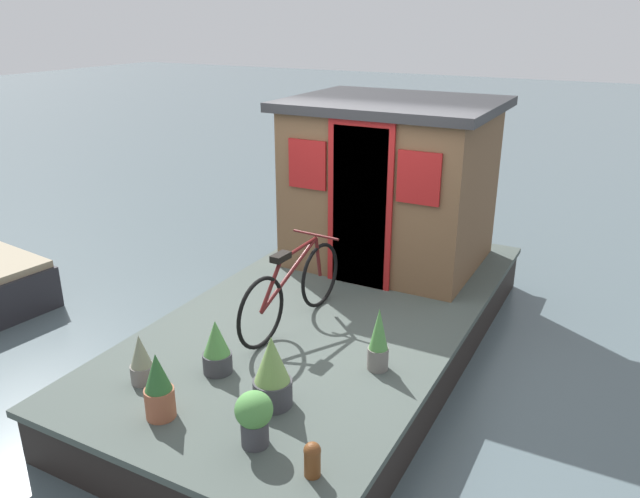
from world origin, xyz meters
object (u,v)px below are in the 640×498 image
object	(u,v)px
potted_plant_lavender	(217,348)
mooring_bollard	(312,458)
houseboat_cabin	(391,182)
potted_plant_succulent	(158,387)
potted_plant_ivy	(254,416)
potted_plant_fern	(141,360)
bicycle	(292,289)
potted_plant_rosemary	(378,341)
potted_plant_geranium	(272,373)

from	to	relation	value
potted_plant_lavender	mooring_bollard	distance (m)	1.45
houseboat_cabin	mooring_bollard	xyz separation A→B (m)	(-3.67, -0.99, -0.81)
potted_plant_lavender	potted_plant_succulent	xyz separation A→B (m)	(-0.68, -0.00, 0.03)
potted_plant_ivy	potted_plant_fern	size ratio (longest dim) A/B	0.97
bicycle	potted_plant_succulent	size ratio (longest dim) A/B	3.12
potted_plant_rosemary	potted_plant_lavender	bearing A→B (deg)	119.94
mooring_bollard	potted_plant_succulent	bearing A→B (deg)	88.98
potted_plant_succulent	potted_plant_geranium	world-z (taller)	potted_plant_geranium
mooring_bollard	potted_plant_fern	bearing A→B (deg)	79.89
potted_plant_geranium	potted_plant_fern	xyz separation A→B (m)	(-0.23, 1.07, -0.07)
bicycle	potted_plant_lavender	distance (m)	1.02
potted_plant_ivy	potted_plant_fern	xyz separation A→B (m)	(0.22, 1.21, -0.03)
potted_plant_succulent	potted_plant_fern	world-z (taller)	potted_plant_succulent
houseboat_cabin	potted_plant_rosemary	xyz separation A→B (m)	(-2.31, -0.86, -0.68)
bicycle	potted_plant_rosemary	bearing A→B (deg)	-108.83
bicycle	mooring_bollard	xyz separation A→B (m)	(-1.70, -1.14, -0.23)
potted_plant_lavender	mooring_bollard	bearing A→B (deg)	-119.11
potted_plant_succulent	potted_plant_ivy	xyz separation A→B (m)	(0.06, -0.78, -0.02)
potted_plant_rosemary	potted_plant_succulent	bearing A→B (deg)	139.70
potted_plant_succulent	potted_plant_fern	size ratio (longest dim) A/B	1.24
potted_plant_lavender	potted_plant_rosemary	world-z (taller)	potted_plant_rosemary
mooring_bollard	bicycle	bearing A→B (deg)	33.82
potted_plant_rosemary	houseboat_cabin	bearing A→B (deg)	20.33
potted_plant_succulent	potted_plant_geranium	size ratio (longest dim) A/B	0.91
potted_plant_rosemary	potted_plant_fern	bearing A→B (deg)	123.97
bicycle	potted_plant_geranium	world-z (taller)	bicycle
potted_plant_lavender	potted_plant_ivy	bearing A→B (deg)	-128.65
potted_plant_ivy	potted_plant_geranium	distance (m)	0.47
potted_plant_ivy	mooring_bollard	bearing A→B (deg)	-99.64
houseboat_cabin	potted_plant_lavender	xyz separation A→B (m)	(-2.96, 0.28, -0.72)
potted_plant_ivy	mooring_bollard	size ratio (longest dim) A/B	1.65
houseboat_cabin	potted_plant_fern	xyz separation A→B (m)	(-3.37, 0.71, -0.75)
potted_plant_fern	mooring_bollard	bearing A→B (deg)	-100.11
bicycle	potted_plant_fern	bearing A→B (deg)	158.29
potted_plant_rosemary	potted_plant_fern	world-z (taller)	potted_plant_rosemary
potted_plant_geranium	mooring_bollard	distance (m)	0.83
houseboat_cabin	potted_plant_lavender	world-z (taller)	houseboat_cabin
houseboat_cabin	potted_plant_fern	distance (m)	3.52
mooring_bollard	potted_plant_geranium	bearing A→B (deg)	49.73
potted_plant_lavender	potted_plant_succulent	bearing A→B (deg)	-179.84
potted_plant_succulent	potted_plant_rosemary	world-z (taller)	potted_plant_rosemary
bicycle	potted_plant_ivy	bearing A→B (deg)	-158.06
potted_plant_geranium	mooring_bollard	bearing A→B (deg)	-130.27
bicycle	mooring_bollard	world-z (taller)	bicycle
potted_plant_fern	potted_plant_ivy	bearing A→B (deg)	-100.29
houseboat_cabin	potted_plant_geranium	distance (m)	3.23
potted_plant_succulent	bicycle	bearing A→B (deg)	-4.20
houseboat_cabin	potted_plant_lavender	distance (m)	3.06
potted_plant_ivy	potted_plant_lavender	bearing A→B (deg)	51.35
bicycle	potted_plant_lavender	size ratio (longest dim) A/B	3.49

